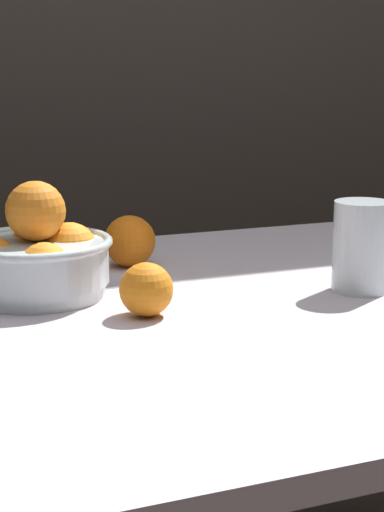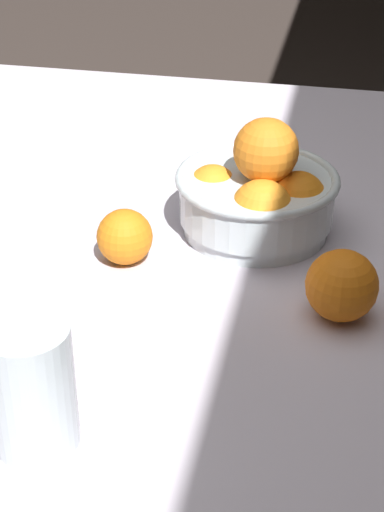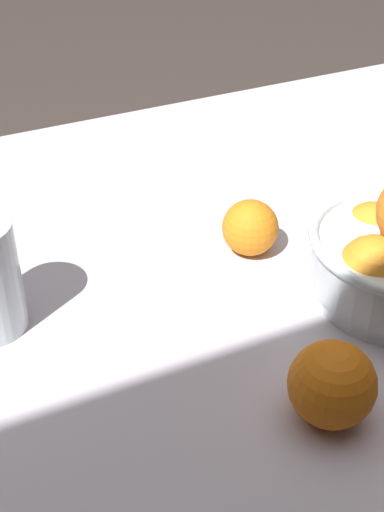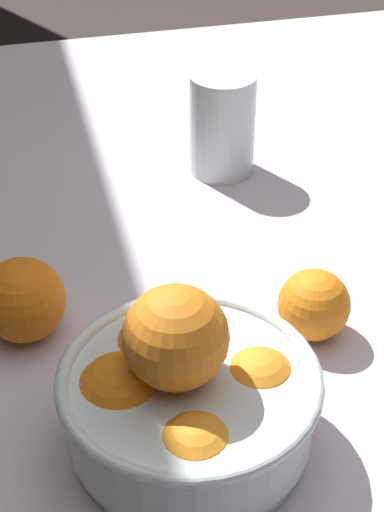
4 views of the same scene
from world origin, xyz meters
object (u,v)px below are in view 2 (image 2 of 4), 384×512
Objects in this scene: fruit_bowl at (259,194)px; orange_loose_near_bowl at (342,287)px; juice_glass at (32,391)px; orange_loose_front at (125,237)px.

fruit_bowl reaches higher than orange_loose_near_bowl.
juice_glass is 1.85× the size of orange_loose_front.
orange_loose_near_bowl is (0.18, 0.12, -0.01)m from fruit_bowl.
orange_loose_near_bowl reaches higher than orange_loose_front.
orange_loose_near_bowl is (-0.25, 0.27, -0.02)m from juice_glass.
juice_glass is (0.43, -0.15, 0.00)m from fruit_bowl.
juice_glass is at bearing 0.43° from orange_loose_front.
orange_loose_front is at bearing -104.30° from orange_loose_near_bowl.
juice_glass is at bearing -19.19° from fruit_bowl.
orange_loose_front is (-0.32, -0.00, -0.02)m from juice_glass.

